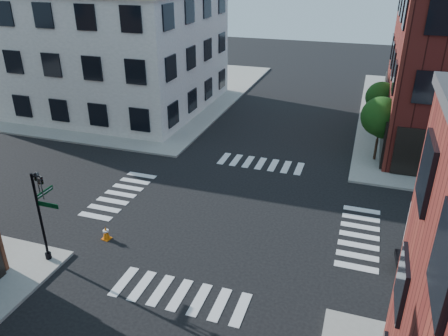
% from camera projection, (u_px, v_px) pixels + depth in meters
% --- Properties ---
extents(ground, '(120.00, 120.00, 0.00)m').
position_uv_depth(ground, '(230.00, 213.00, 24.50)').
color(ground, black).
rests_on(ground, ground).
extents(sidewalk_nw, '(30.00, 30.00, 0.15)m').
position_uv_depth(sidewalk_nw, '(108.00, 88.00, 48.46)').
color(sidewalk_nw, gray).
rests_on(sidewalk_nw, ground).
extents(building_nw, '(22.00, 16.00, 11.00)m').
position_uv_depth(building_nw, '(91.00, 46.00, 41.28)').
color(building_nw, beige).
rests_on(building_nw, ground).
extents(tree_near, '(2.69, 2.69, 4.49)m').
position_uv_depth(tree_near, '(382.00, 119.00, 29.51)').
color(tree_near, black).
rests_on(tree_near, ground).
extents(tree_far, '(2.43, 2.43, 4.07)m').
position_uv_depth(tree_far, '(382.00, 99.00, 34.78)').
color(tree_far, black).
rests_on(tree_far, ground).
extents(signal_pole, '(1.29, 1.24, 4.60)m').
position_uv_depth(signal_pole, '(42.00, 208.00, 19.48)').
color(signal_pole, black).
rests_on(signal_pole, ground).
extents(traffic_cone, '(0.47, 0.47, 0.75)m').
position_uv_depth(traffic_cone, '(106.00, 233.00, 22.09)').
color(traffic_cone, '#DB6509').
rests_on(traffic_cone, ground).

